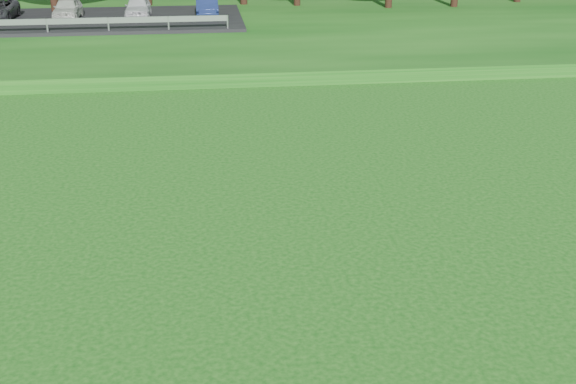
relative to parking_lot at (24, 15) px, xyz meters
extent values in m
cube|color=#0D450E|center=(24.40, 1.18, -0.76)|extent=(130.00, 30.00, 0.60)
cube|color=gray|center=(24.40, -12.82, -1.04)|extent=(130.00, 1.60, 0.04)
cube|color=black|center=(0.40, 0.18, -0.37)|extent=(24.00, 9.00, 0.18)
imported|color=silver|center=(2.40, 0.18, 0.32)|extent=(1.42, 3.52, 1.20)
imported|color=silver|center=(6.40, 0.18, 0.32)|extent=(1.42, 3.52, 1.20)
imported|color=navy|center=(10.40, 0.18, 0.32)|extent=(1.27, 3.64, 1.20)
camera|label=1|loc=(9.74, -43.45, 6.60)|focal=45.00mm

